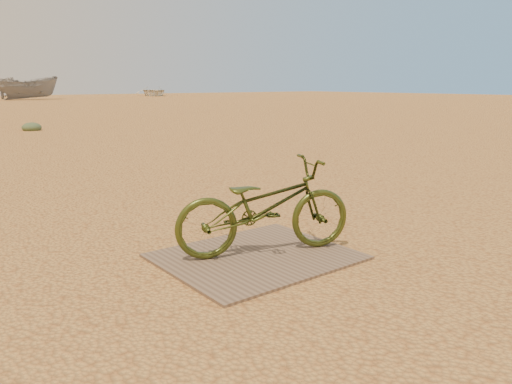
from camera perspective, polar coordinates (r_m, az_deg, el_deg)
ground at (r=4.06m, az=-8.39°, el=-8.04°), size 120.00×120.00×0.00m
plywood_board at (r=4.13m, az=0.00°, el=-7.39°), size 1.49×1.24×0.02m
bicycle at (r=4.09m, az=1.00°, el=-1.68°), size 1.58×0.99×0.78m
boat_mid_right at (r=47.64m, az=-24.60°, el=10.77°), size 5.22×2.19×1.98m
boat_far_right at (r=57.34m, az=-11.62°, el=11.23°), size 4.88×5.83×1.04m
kale_b at (r=16.64m, az=-24.23°, el=6.44°), size 0.56×0.56×0.31m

